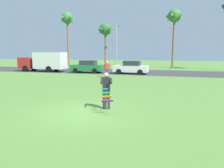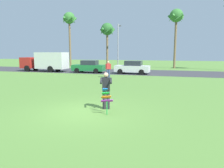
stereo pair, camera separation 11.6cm
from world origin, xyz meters
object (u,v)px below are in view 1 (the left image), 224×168
kite_held (107,98)px  palm_tree_centre_far (174,19)px  parked_car_white (131,68)px  palm_tree_left_near (67,21)px  parked_truck_red_cab (45,61)px  person_kite_flyer (106,89)px  person_walker_near (107,69)px  parked_car_green (87,67)px  streetlight_pole (117,44)px  palm_tree_right_near (105,31)px

kite_held → palm_tree_centre_far: palm_tree_centre_far is taller
parked_car_white → palm_tree_left_near: bearing=142.5°
parked_truck_red_cab → parked_car_white: 12.01m
person_kite_flyer → palm_tree_left_near: size_ratio=0.18×
parked_truck_red_cab → person_walker_near: bearing=-23.8°
person_kite_flyer → parked_car_green: size_ratio=0.41×
person_kite_flyer → parked_truck_red_cab: 21.38m
palm_tree_centre_far → streetlight_pole: 10.13m
parked_car_green → parked_truck_red_cab: bearing=-180.0°
streetlight_pole → parked_car_green: bearing=-105.7°
person_kite_flyer → parked_car_green: bearing=114.8°
parked_truck_red_cab → parked_car_green: bearing=0.0°
palm_tree_left_near → streetlight_pole: 11.43m
parked_car_green → palm_tree_centre_far: 16.80m
parked_car_white → streetlight_pole: bearing=116.7°
parked_car_green → parked_car_white: same height
parked_car_green → palm_tree_right_near: 11.47m
parked_truck_red_cab → palm_tree_centre_far: 21.13m
streetlight_pole → palm_tree_right_near: bearing=134.5°
parked_truck_red_cab → palm_tree_centre_far: size_ratio=0.71×
parked_car_white → palm_tree_left_near: palm_tree_left_near is taller
person_kite_flyer → parked_car_green: person_kite_flyer is taller
parked_car_white → palm_tree_right_near: palm_tree_right_near is taller
person_kite_flyer → palm_tree_left_near: bearing=120.1°
person_kite_flyer → parked_car_white: (-1.79, 16.34, -0.18)m
person_kite_flyer → streetlight_pole: (-5.48, 23.67, 3.05)m
palm_tree_left_near → palm_tree_centre_far: 18.76m
parked_truck_red_cab → parked_car_white: (12.00, -0.00, -0.64)m
streetlight_pole → person_walker_near: (1.97, -11.86, -3.06)m
parked_car_green → streetlight_pole: streetlight_pole is taller
palm_tree_left_near → streetlight_pole: (10.08, -3.22, -4.33)m
palm_tree_right_near → streetlight_pole: size_ratio=1.09×
kite_held → palm_tree_right_near: bearing=107.2°
person_kite_flyer → parked_car_white: bearing=96.3°
person_walker_near → parked_car_white: bearing=69.2°
parked_car_green → palm_tree_centre_far: (10.74, 10.73, 7.19)m
parked_car_green → palm_tree_centre_far: bearing=45.0°
person_kite_flyer → palm_tree_right_near: bearing=107.2°
kite_held → palm_tree_left_near: palm_tree_left_near is taller
palm_tree_left_near → parked_truck_red_cab: bearing=-80.5°
parked_car_green → palm_tree_right_near: (-0.61, 10.05, 5.50)m
palm_tree_left_near → person_walker_near: 20.67m
parked_car_white → streetlight_pole: size_ratio=0.61×
parked_car_green → person_walker_near: 6.07m
palm_tree_left_near → palm_tree_right_near: size_ratio=1.29×
palm_tree_right_near → person_walker_near: bearing=-72.3°
person_kite_flyer → person_walker_near: (-3.51, 11.81, -0.02)m
palm_tree_right_near → person_walker_near: 16.20m
parked_car_white → person_walker_near: size_ratio=2.46×
palm_tree_right_near → palm_tree_centre_far: (11.35, 0.69, 1.70)m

